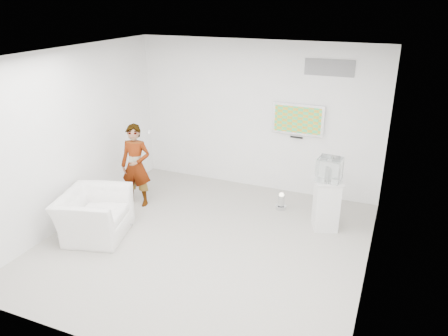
{
  "coord_description": "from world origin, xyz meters",
  "views": [
    {
      "loc": [
        2.66,
        -5.59,
        3.77
      ],
      "look_at": [
        0.08,
        0.6,
        1.1
      ],
      "focal_mm": 35.0,
      "sensor_mm": 36.0,
      "label": 1
    }
  ],
  "objects_px": {
    "tv": "(298,119)",
    "pedestal": "(326,204)",
    "floor_uplight": "(281,201)",
    "armchair": "(94,214)",
    "person": "(136,166)"
  },
  "relations": [
    {
      "from": "tv",
      "to": "floor_uplight",
      "type": "distance_m",
      "value": 1.61
    },
    {
      "from": "tv",
      "to": "pedestal",
      "type": "height_order",
      "value": "tv"
    },
    {
      "from": "tv",
      "to": "armchair",
      "type": "bearing_deg",
      "value": -132.42
    },
    {
      "from": "tv",
      "to": "floor_uplight",
      "type": "height_order",
      "value": "tv"
    },
    {
      "from": "tv",
      "to": "floor_uplight",
      "type": "bearing_deg",
      "value": -92.78
    },
    {
      "from": "armchair",
      "to": "pedestal",
      "type": "bearing_deg",
      "value": -78.91
    },
    {
      "from": "tv",
      "to": "pedestal",
      "type": "distance_m",
      "value": 1.84
    },
    {
      "from": "person",
      "to": "armchair",
      "type": "relative_size",
      "value": 1.38
    },
    {
      "from": "tv",
      "to": "pedestal",
      "type": "relative_size",
      "value": 1.1
    },
    {
      "from": "pedestal",
      "to": "floor_uplight",
      "type": "distance_m",
      "value": 1.02
    },
    {
      "from": "armchair",
      "to": "tv",
      "type": "bearing_deg",
      "value": -57.26
    },
    {
      "from": "pedestal",
      "to": "floor_uplight",
      "type": "bearing_deg",
      "value": 155.59
    },
    {
      "from": "pedestal",
      "to": "floor_uplight",
      "type": "height_order",
      "value": "pedestal"
    },
    {
      "from": "tv",
      "to": "armchair",
      "type": "height_order",
      "value": "tv"
    },
    {
      "from": "person",
      "to": "tv",
      "type": "bearing_deg",
      "value": 22.45
    }
  ]
}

